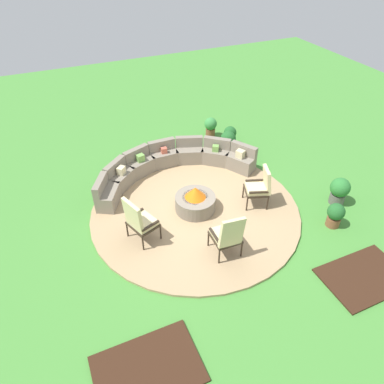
{
  "coord_description": "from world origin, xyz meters",
  "views": [
    {
      "loc": [
        -2.74,
        -6.05,
        5.8
      ],
      "look_at": [
        0.0,
        0.2,
        0.45
      ],
      "focal_mm": 33.24,
      "sensor_mm": 36.0,
      "label": 1
    }
  ],
  "objects_px": {
    "lounge_chair_front_right": "(228,235)",
    "potted_plant_0": "(228,141)",
    "lounge_chair_front_left": "(139,220)",
    "potted_plant_4": "(340,190)",
    "curved_stone_bench": "(170,164)",
    "potted_plant_2": "(335,214)",
    "fire_pit": "(195,201)",
    "potted_plant_3": "(211,126)",
    "lounge_chair_back_left": "(260,186)",
    "potted_plant_1": "(230,135)"
  },
  "relations": [
    {
      "from": "lounge_chair_front_right",
      "to": "lounge_chair_back_left",
      "type": "height_order",
      "value": "lounge_chair_front_right"
    },
    {
      "from": "potted_plant_1",
      "to": "potted_plant_3",
      "type": "distance_m",
      "value": 0.81
    },
    {
      "from": "curved_stone_bench",
      "to": "lounge_chair_front_right",
      "type": "xyz_separation_m",
      "value": [
        0.02,
        -3.28,
        0.27
      ]
    },
    {
      "from": "potted_plant_2",
      "to": "lounge_chair_front_left",
      "type": "bearing_deg",
      "value": 163.02
    },
    {
      "from": "lounge_chair_front_left",
      "to": "potted_plant_1",
      "type": "height_order",
      "value": "lounge_chair_front_left"
    },
    {
      "from": "curved_stone_bench",
      "to": "potted_plant_4",
      "type": "relative_size",
      "value": 6.28
    },
    {
      "from": "curved_stone_bench",
      "to": "lounge_chair_front_left",
      "type": "relative_size",
      "value": 3.96
    },
    {
      "from": "potted_plant_0",
      "to": "potted_plant_2",
      "type": "height_order",
      "value": "potted_plant_0"
    },
    {
      "from": "lounge_chair_front_left",
      "to": "potted_plant_4",
      "type": "xyz_separation_m",
      "value": [
        4.95,
        -0.68,
        -0.24
      ]
    },
    {
      "from": "potted_plant_1",
      "to": "curved_stone_bench",
      "type": "bearing_deg",
      "value": -161.12
    },
    {
      "from": "fire_pit",
      "to": "potted_plant_0",
      "type": "bearing_deg",
      "value": 46.24
    },
    {
      "from": "lounge_chair_back_left",
      "to": "potted_plant_4",
      "type": "height_order",
      "value": "lounge_chair_back_left"
    },
    {
      "from": "lounge_chair_front_left",
      "to": "potted_plant_0",
      "type": "bearing_deg",
      "value": 105.85
    },
    {
      "from": "lounge_chair_back_left",
      "to": "potted_plant_1",
      "type": "xyz_separation_m",
      "value": [
        0.76,
        2.9,
        -0.23
      ]
    },
    {
      "from": "potted_plant_4",
      "to": "lounge_chair_back_left",
      "type": "bearing_deg",
      "value": 159.25
    },
    {
      "from": "curved_stone_bench",
      "to": "fire_pit",
      "type": "bearing_deg",
      "value": -89.67
    },
    {
      "from": "fire_pit",
      "to": "lounge_chair_front_right",
      "type": "xyz_separation_m",
      "value": [
        0.01,
        -1.6,
        0.31
      ]
    },
    {
      "from": "lounge_chair_front_right",
      "to": "potted_plant_0",
      "type": "relative_size",
      "value": 1.6
    },
    {
      "from": "lounge_chair_back_left",
      "to": "potted_plant_3",
      "type": "height_order",
      "value": "lounge_chair_back_left"
    },
    {
      "from": "potted_plant_2",
      "to": "potted_plant_4",
      "type": "xyz_separation_m",
      "value": [
        0.66,
        0.62,
        0.06
      ]
    },
    {
      "from": "fire_pit",
      "to": "potted_plant_3",
      "type": "height_order",
      "value": "fire_pit"
    },
    {
      "from": "fire_pit",
      "to": "curved_stone_bench",
      "type": "relative_size",
      "value": 0.22
    },
    {
      "from": "lounge_chair_front_right",
      "to": "potted_plant_1",
      "type": "bearing_deg",
      "value": 61.98
    },
    {
      "from": "fire_pit",
      "to": "potted_plant_3",
      "type": "distance_m",
      "value": 3.78
    },
    {
      "from": "potted_plant_0",
      "to": "potted_plant_2",
      "type": "xyz_separation_m",
      "value": [
        0.71,
        -3.9,
        -0.04
      ]
    },
    {
      "from": "potted_plant_2",
      "to": "curved_stone_bench",
      "type": "bearing_deg",
      "value": 128.72
    },
    {
      "from": "potted_plant_3",
      "to": "lounge_chair_front_right",
      "type": "bearing_deg",
      "value": -112.27
    },
    {
      "from": "potted_plant_3",
      "to": "potted_plant_2",
      "type": "bearing_deg",
      "value": -81.19
    },
    {
      "from": "lounge_chair_front_right",
      "to": "lounge_chair_back_left",
      "type": "distance_m",
      "value": 1.92
    },
    {
      "from": "potted_plant_2",
      "to": "potted_plant_3",
      "type": "xyz_separation_m",
      "value": [
        -0.77,
        4.98,
        0.04
      ]
    },
    {
      "from": "potted_plant_3",
      "to": "potted_plant_0",
      "type": "bearing_deg",
      "value": -86.99
    },
    {
      "from": "fire_pit",
      "to": "curved_stone_bench",
      "type": "height_order",
      "value": "curved_stone_bench"
    },
    {
      "from": "lounge_chair_front_right",
      "to": "potted_plant_0",
      "type": "xyz_separation_m",
      "value": [
        2.03,
        3.73,
        -0.25
      ]
    },
    {
      "from": "curved_stone_bench",
      "to": "potted_plant_3",
      "type": "xyz_separation_m",
      "value": [
        1.99,
        1.53,
        0.02
      ]
    },
    {
      "from": "lounge_chair_front_left",
      "to": "lounge_chair_front_right",
      "type": "height_order",
      "value": "lounge_chair_front_left"
    },
    {
      "from": "curved_stone_bench",
      "to": "lounge_chair_front_left",
      "type": "xyz_separation_m",
      "value": [
        -1.52,
        -2.14,
        0.29
      ]
    },
    {
      "from": "curved_stone_bench",
      "to": "lounge_chair_back_left",
      "type": "xyz_separation_m",
      "value": [
        1.54,
        -2.11,
        0.25
      ]
    },
    {
      "from": "lounge_chair_front_right",
      "to": "potted_plant_2",
      "type": "height_order",
      "value": "lounge_chair_front_right"
    },
    {
      "from": "fire_pit",
      "to": "potted_plant_0",
      "type": "distance_m",
      "value": 2.95
    },
    {
      "from": "potted_plant_0",
      "to": "potted_plant_3",
      "type": "distance_m",
      "value": 1.09
    },
    {
      "from": "curved_stone_bench",
      "to": "potted_plant_2",
      "type": "distance_m",
      "value": 4.42
    },
    {
      "from": "curved_stone_bench",
      "to": "potted_plant_4",
      "type": "xyz_separation_m",
      "value": [
        3.43,
        -2.83,
        0.05
      ]
    },
    {
      "from": "lounge_chair_front_left",
      "to": "potted_plant_2",
      "type": "relative_size",
      "value": 1.86
    },
    {
      "from": "fire_pit",
      "to": "potted_plant_0",
      "type": "relative_size",
      "value": 1.41
    },
    {
      "from": "fire_pit",
      "to": "lounge_chair_front_left",
      "type": "distance_m",
      "value": 1.63
    },
    {
      "from": "potted_plant_2",
      "to": "potted_plant_3",
      "type": "relative_size",
      "value": 0.93
    },
    {
      "from": "curved_stone_bench",
      "to": "potted_plant_4",
      "type": "bearing_deg",
      "value": -39.51
    },
    {
      "from": "fire_pit",
      "to": "potted_plant_2",
      "type": "distance_m",
      "value": 3.27
    },
    {
      "from": "lounge_chair_back_left",
      "to": "potted_plant_1",
      "type": "bearing_deg",
      "value": 5.1
    },
    {
      "from": "curved_stone_bench",
      "to": "lounge_chair_front_right",
      "type": "bearing_deg",
      "value": -89.63
    }
  ]
}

